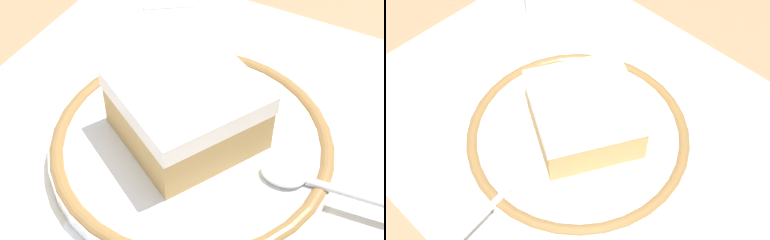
# 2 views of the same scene
# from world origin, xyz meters

# --- Properties ---
(ground_plane) EXTENTS (2.40, 2.40, 0.00)m
(ground_plane) POSITION_xyz_m (0.00, 0.00, 0.00)
(ground_plane) COLOR #9E7551
(placemat) EXTENTS (0.44, 0.36, 0.00)m
(placemat) POSITION_xyz_m (0.00, 0.00, 0.00)
(placemat) COLOR beige
(placemat) RESTS_ON ground_plane
(plate) EXTENTS (0.21, 0.21, 0.02)m
(plate) POSITION_xyz_m (0.01, -0.02, 0.01)
(plate) COLOR white
(plate) RESTS_ON placemat
(cake_slice) EXTENTS (0.12, 0.12, 0.05)m
(cake_slice) POSITION_xyz_m (0.02, -0.01, 0.04)
(cake_slice) COLOR tan
(cake_slice) RESTS_ON plate
(spoon) EXTENTS (0.03, 0.15, 0.01)m
(spoon) POSITION_xyz_m (0.02, -0.12, 0.02)
(spoon) COLOR silver
(spoon) RESTS_ON plate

